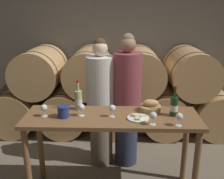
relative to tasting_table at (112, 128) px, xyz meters
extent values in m
cube|color=#60594F|center=(0.00, 2.17, 0.82)|extent=(10.00, 0.12, 3.20)
cylinder|color=tan|center=(-1.60, 1.56, -0.42)|extent=(0.72, 0.96, 0.72)
cylinder|color=#2D2D33|center=(-1.60, 1.26, -0.42)|extent=(0.73, 0.02, 0.73)
cylinder|color=#2D2D33|center=(-1.60, 1.87, -0.42)|extent=(0.73, 0.02, 0.73)
cylinder|color=tan|center=(-0.80, 1.56, -0.42)|extent=(0.72, 0.96, 0.72)
cylinder|color=#2D2D33|center=(-0.80, 1.26, -0.42)|extent=(0.73, 0.02, 0.73)
cylinder|color=#2D2D33|center=(-0.80, 1.87, -0.42)|extent=(0.73, 0.02, 0.73)
cylinder|color=tan|center=(0.00, 1.56, -0.42)|extent=(0.72, 0.96, 0.72)
cylinder|color=#2D2D33|center=(0.00, 1.26, -0.42)|extent=(0.73, 0.02, 0.73)
cylinder|color=#2D2D33|center=(0.00, 1.87, -0.42)|extent=(0.73, 0.02, 0.73)
cylinder|color=tan|center=(0.80, 1.56, -0.42)|extent=(0.72, 0.96, 0.72)
cylinder|color=#2D2D33|center=(0.80, 1.26, -0.42)|extent=(0.73, 0.02, 0.73)
cylinder|color=#2D2D33|center=(0.80, 1.87, -0.42)|extent=(0.73, 0.02, 0.73)
cylinder|color=tan|center=(1.60, 1.56, -0.42)|extent=(0.72, 0.96, 0.72)
cylinder|color=#2D2D33|center=(1.60, 1.26, -0.42)|extent=(0.73, 0.02, 0.73)
cylinder|color=#2D2D33|center=(1.60, 1.87, -0.42)|extent=(0.73, 0.02, 0.73)
cylinder|color=tan|center=(-1.20, 1.56, 0.23)|extent=(0.72, 0.96, 0.72)
cylinder|color=#2D2D33|center=(-1.20, 1.26, 0.23)|extent=(0.73, 0.02, 0.73)
cylinder|color=#2D2D33|center=(-1.20, 1.87, 0.23)|extent=(0.73, 0.02, 0.73)
cylinder|color=tan|center=(-0.40, 1.56, 0.23)|extent=(0.72, 0.96, 0.72)
cylinder|color=#2D2D33|center=(-0.40, 1.26, 0.23)|extent=(0.73, 0.02, 0.73)
cylinder|color=#2D2D33|center=(-0.40, 1.87, 0.23)|extent=(0.73, 0.02, 0.73)
cylinder|color=tan|center=(0.40, 1.56, 0.23)|extent=(0.72, 0.96, 0.72)
cylinder|color=#2D2D33|center=(0.40, 1.26, 0.23)|extent=(0.73, 0.02, 0.73)
cylinder|color=#2D2D33|center=(0.40, 1.87, 0.23)|extent=(0.73, 0.02, 0.73)
cylinder|color=tan|center=(1.20, 1.56, 0.23)|extent=(0.72, 0.96, 0.72)
cylinder|color=#2D2D33|center=(1.20, 1.26, 0.23)|extent=(0.73, 0.02, 0.73)
cylinder|color=#2D2D33|center=(1.20, 1.87, 0.23)|extent=(0.73, 0.02, 0.73)
cylinder|color=brown|center=(-0.85, -0.22, -0.34)|extent=(0.06, 0.06, 0.88)
cylinder|color=brown|center=(0.85, -0.22, -0.34)|extent=(0.06, 0.06, 0.88)
cylinder|color=brown|center=(-0.85, 0.22, -0.34)|extent=(0.06, 0.06, 0.88)
cylinder|color=brown|center=(0.85, 0.22, -0.34)|extent=(0.06, 0.06, 0.88)
cube|color=brown|center=(0.00, 0.00, 0.12)|extent=(1.81, 0.57, 0.04)
cylinder|color=#756651|center=(-0.15, 0.59, -0.38)|extent=(0.29, 0.29, 0.80)
cylinder|color=silver|center=(-0.15, 0.59, 0.33)|extent=(0.36, 0.36, 0.63)
sphere|color=beige|center=(-0.15, 0.59, 0.74)|extent=(0.18, 0.18, 0.18)
sphere|color=#47331E|center=(-0.15, 0.60, 0.79)|extent=(0.15, 0.15, 0.15)
cylinder|color=#2D334C|center=(0.17, 0.59, -0.37)|extent=(0.29, 0.29, 0.82)
cylinder|color=#8C3D47|center=(0.17, 0.59, 0.37)|extent=(0.35, 0.35, 0.65)
sphere|color=#997051|center=(0.17, 0.59, 0.79)|extent=(0.19, 0.19, 0.19)
sphere|color=#75604C|center=(0.17, 0.60, 0.84)|extent=(0.16, 0.16, 0.16)
cylinder|color=#193819|center=(0.64, 0.03, 0.24)|extent=(0.08, 0.08, 0.20)
cylinder|color=#193819|center=(0.64, 0.03, 0.39)|extent=(0.03, 0.03, 0.09)
cylinder|color=maroon|center=(0.64, 0.03, 0.45)|extent=(0.03, 0.03, 0.02)
cylinder|color=white|center=(0.64, 0.03, 0.22)|extent=(0.08, 0.08, 0.07)
cylinder|color=#ADBC7F|center=(-0.37, 0.17, 0.24)|extent=(0.08, 0.08, 0.21)
cylinder|color=#ADBC7F|center=(-0.37, 0.17, 0.40)|extent=(0.03, 0.03, 0.09)
cylinder|color=maroon|center=(-0.37, 0.17, 0.46)|extent=(0.03, 0.03, 0.02)
cylinder|color=white|center=(-0.37, 0.17, 0.23)|extent=(0.08, 0.08, 0.07)
cylinder|color=navy|center=(-0.49, -0.04, 0.20)|extent=(0.12, 0.12, 0.12)
cylinder|color=navy|center=(-0.49, -0.04, 0.25)|extent=(0.12, 0.12, 0.01)
cylinder|color=tan|center=(0.41, 0.15, 0.17)|extent=(0.23, 0.23, 0.06)
ellipsoid|color=tan|center=(0.41, 0.15, 0.23)|extent=(0.17, 0.10, 0.08)
cylinder|color=white|center=(0.27, -0.06, 0.15)|extent=(0.22, 0.22, 0.01)
cube|color=beige|center=(0.31, -0.04, 0.16)|extent=(0.07, 0.06, 0.02)
cube|color=#E0CC7F|center=(0.23, -0.03, 0.16)|extent=(0.07, 0.07, 0.02)
cube|color=beige|center=(0.26, -0.11, 0.16)|extent=(0.05, 0.06, 0.02)
cylinder|color=white|center=(-0.69, -0.03, 0.14)|extent=(0.06, 0.06, 0.00)
cylinder|color=white|center=(-0.69, -0.03, 0.17)|extent=(0.01, 0.01, 0.06)
sphere|color=white|center=(-0.69, -0.03, 0.23)|extent=(0.07, 0.07, 0.07)
cylinder|color=white|center=(-0.31, -0.01, 0.14)|extent=(0.06, 0.06, 0.00)
cylinder|color=white|center=(-0.31, -0.01, 0.17)|extent=(0.01, 0.01, 0.06)
sphere|color=white|center=(-0.31, -0.01, 0.23)|extent=(0.07, 0.07, 0.07)
cylinder|color=white|center=(0.01, -0.02, 0.14)|extent=(0.06, 0.06, 0.00)
cylinder|color=white|center=(0.01, -0.02, 0.17)|extent=(0.01, 0.01, 0.06)
sphere|color=white|center=(0.01, -0.02, 0.23)|extent=(0.07, 0.07, 0.07)
cylinder|color=white|center=(0.40, -0.20, 0.14)|extent=(0.06, 0.06, 0.00)
cylinder|color=white|center=(0.40, -0.20, 0.17)|extent=(0.01, 0.01, 0.06)
sphere|color=white|center=(0.40, -0.20, 0.23)|extent=(0.07, 0.07, 0.07)
cylinder|color=white|center=(0.64, -0.22, 0.14)|extent=(0.06, 0.06, 0.00)
cylinder|color=white|center=(0.64, -0.22, 0.17)|extent=(0.01, 0.01, 0.06)
sphere|color=white|center=(0.64, -0.22, 0.23)|extent=(0.07, 0.07, 0.07)
camera|label=1|loc=(0.07, -2.49, 1.22)|focal=42.00mm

